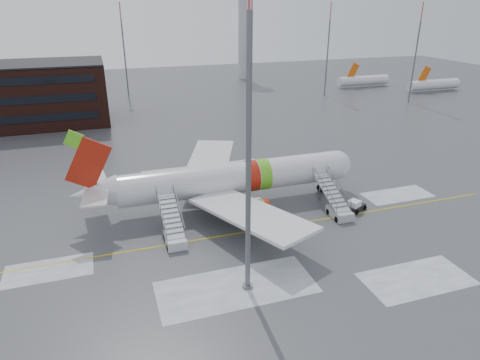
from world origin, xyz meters
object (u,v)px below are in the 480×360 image
object	(u,v)px
pushback_tug	(355,206)
light_mast_near	(249,125)
airliner	(227,179)
airstair_aft	(174,232)
airstair_fwd	(337,206)

from	to	relation	value
pushback_tug	light_mast_near	size ratio (longest dim) A/B	0.10
pushback_tug	light_mast_near	distance (m)	24.57
airliner	airstair_aft	distance (m)	10.50
airstair_fwd	light_mast_near	bearing A→B (deg)	-145.64
airstair_fwd	airstair_aft	xyz separation A→B (m)	(-19.34, 0.00, 0.00)
airstair_fwd	light_mast_near	world-z (taller)	light_mast_near
airstair_aft	pushback_tug	world-z (taller)	airstair_aft
airliner	light_mast_near	bearing A→B (deg)	-100.79
airliner	airstair_fwd	size ratio (longest dim) A/B	4.55
airliner	light_mast_near	distance (m)	20.31
light_mast_near	airliner	bearing A→B (deg)	79.21
airstair_fwd	airliner	bearing A→B (deg)	150.30
airliner	pushback_tug	world-z (taller)	airliner
pushback_tug	airstair_aft	bearing A→B (deg)	-179.58
airstair_aft	light_mast_near	distance (m)	17.63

